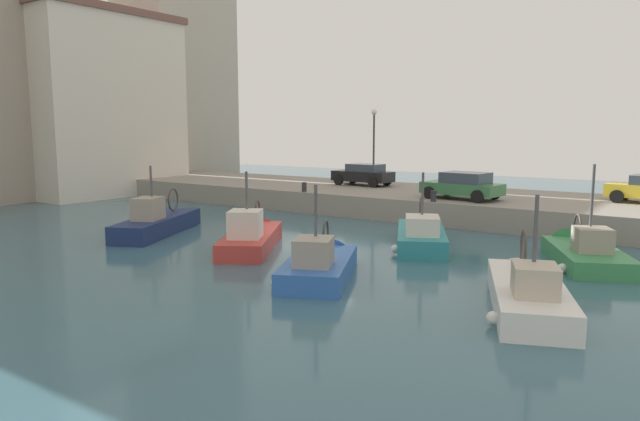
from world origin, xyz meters
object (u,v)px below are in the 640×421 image
object	(u,v)px
fishing_boat_white	(526,302)
fishing_boat_red	(253,243)
fishing_boat_blue	(321,272)
fishing_boat_navy	(161,230)
parked_car_green	(463,185)
fishing_boat_teal	(421,243)
mooring_bollard_mid	(304,187)
parked_car_black	(363,174)
mooring_bollard_south	(434,196)
fishing_boat_green	(582,259)
quay_streetlamp	(374,134)

from	to	relation	value
fishing_boat_white	fishing_boat_red	bearing A→B (deg)	81.61
fishing_boat_white	fishing_boat_blue	world-z (taller)	fishing_boat_white
fishing_boat_navy	parked_car_green	distance (m)	15.19
fishing_boat_teal	fishing_boat_navy	distance (m)	11.97
fishing_boat_navy	mooring_bollard_mid	world-z (taller)	fishing_boat_navy
parked_car_black	mooring_bollard_south	size ratio (longest dim) A/B	7.20
fishing_boat_white	fishing_boat_green	distance (m)	6.48
mooring_bollard_mid	parked_car_green	bearing A→B (deg)	-78.51
fishing_boat_navy	parked_car_black	distance (m)	14.73
parked_car_black	mooring_bollard_south	xyz separation A→B (m)	(-5.27, -7.18, -0.44)
fishing_boat_teal	fishing_boat_blue	world-z (taller)	fishing_boat_teal
fishing_boat_red	mooring_bollard_mid	size ratio (longest dim) A/B	11.64
fishing_boat_white	mooring_bollard_south	size ratio (longest dim) A/B	11.92
mooring_bollard_mid	fishing_boat_navy	bearing A→B (deg)	170.36
fishing_boat_teal	fishing_boat_red	world-z (taller)	fishing_boat_red
parked_car_black	parked_car_green	bearing A→B (deg)	-113.52
fishing_boat_blue	mooring_bollard_south	distance (m)	11.54
fishing_boat_red	parked_car_black	world-z (taller)	fishing_boat_red
fishing_boat_green	parked_car_black	distance (m)	17.89
parked_car_black	parked_car_green	size ratio (longest dim) A/B	0.95
fishing_boat_white	mooring_bollard_mid	bearing A→B (deg)	55.11
quay_streetlamp	parked_car_black	bearing A→B (deg)	126.22
fishing_boat_blue	fishing_boat_red	bearing A→B (deg)	65.70
quay_streetlamp	parked_car_green	bearing A→B (deg)	-117.33
mooring_bollard_south	quay_streetlamp	xyz separation A→B (m)	(5.65, 6.66, 2.98)
fishing_boat_white	parked_car_green	xyz separation A→B (m)	(12.65, 6.75, 1.82)
fishing_boat_white	mooring_bollard_south	distance (m)	13.30
fishing_boat_white	fishing_boat_red	distance (m)	11.56
fishing_boat_white	fishing_boat_navy	bearing A→B (deg)	84.35
fishing_boat_teal	mooring_bollard_south	distance (m)	5.43
fishing_boat_teal	mooring_bollard_south	size ratio (longest dim) A/B	11.45
fishing_boat_blue	parked_car_black	bearing A→B (deg)	26.39
parked_car_black	mooring_bollard_south	bearing A→B (deg)	-126.28
fishing_boat_white	fishing_boat_teal	size ratio (longest dim) A/B	1.04
fishing_boat_green	mooring_bollard_south	bearing A→B (deg)	60.63
mooring_bollard_mid	fishing_boat_green	bearing A→B (deg)	-105.51
mooring_bollard_south	quay_streetlamp	distance (m)	9.23
mooring_bollard_mid	fishing_boat_red	bearing A→B (deg)	-155.75
fishing_boat_blue	mooring_bollard_mid	size ratio (longest dim) A/B	10.42
fishing_boat_teal	fishing_boat_navy	world-z (taller)	fishing_boat_navy
mooring_bollard_south	fishing_boat_green	bearing A→B (deg)	-119.37
fishing_boat_green	quay_streetlamp	size ratio (longest dim) A/B	1.22
fishing_boat_red	quay_streetlamp	world-z (taller)	quay_streetlamp
fishing_boat_navy	fishing_boat_green	bearing A→B (deg)	-74.57
fishing_boat_red	fishing_boat_green	distance (m)	12.59
fishing_boat_teal	parked_car_black	distance (m)	13.66
fishing_boat_teal	quay_streetlamp	size ratio (longest dim) A/B	1.30
parked_car_green	mooring_bollard_south	world-z (taller)	parked_car_green
fishing_boat_teal	mooring_bollard_mid	size ratio (longest dim) A/B	11.45
fishing_boat_blue	fishing_boat_navy	bearing A→B (deg)	78.07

